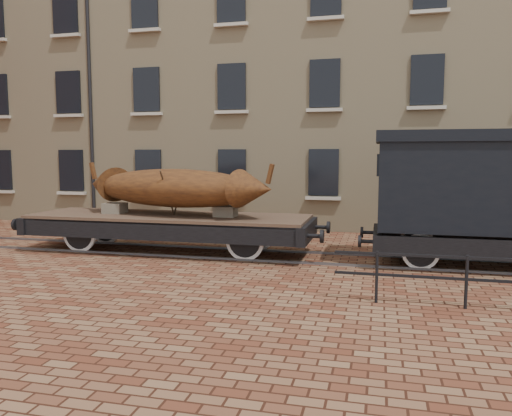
# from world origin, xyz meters

# --- Properties ---
(ground) EXTENTS (90.00, 90.00, 0.00)m
(ground) POSITION_xyz_m (0.00, 0.00, 0.00)
(ground) COLOR #582A1A
(warehouse_cream) EXTENTS (40.00, 10.19, 14.00)m
(warehouse_cream) POSITION_xyz_m (3.00, 9.99, 7.00)
(warehouse_cream) COLOR #D0B889
(warehouse_cream) RESTS_ON ground
(rail_track) EXTENTS (30.00, 1.52, 0.06)m
(rail_track) POSITION_xyz_m (0.00, 0.00, 0.03)
(rail_track) COLOR #59595E
(rail_track) RESTS_ON ground
(flatcar_wagon) EXTENTS (9.22, 2.50, 1.39)m
(flatcar_wagon) POSITION_xyz_m (-2.95, -0.00, 0.87)
(flatcar_wagon) COLOR #423227
(flatcar_wagon) RESTS_ON ground
(iron_boat) EXTENTS (6.29, 2.81, 1.52)m
(iron_boat) POSITION_xyz_m (-2.78, 0.00, 1.88)
(iron_boat) COLOR brown
(iron_boat) RESTS_ON flatcar_wagon
(goods_van) EXTENTS (6.63, 2.42, 3.43)m
(goods_van) POSITION_xyz_m (5.84, 0.00, 2.15)
(goods_van) COLOR black
(goods_van) RESTS_ON ground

